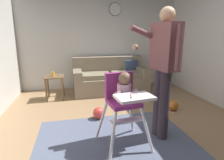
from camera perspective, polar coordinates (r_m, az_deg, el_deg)
name	(u,v)px	position (r m, az deg, el deg)	size (l,w,h in m)	color
ground	(132,139)	(2.72, 6.27, -18.15)	(5.76, 6.92, 0.10)	#9D7A55
wall_far	(101,39)	(4.93, -3.58, 12.80)	(4.96, 0.06, 2.60)	silver
couch	(110,79)	(4.57, -0.50, 0.47)	(1.84, 0.86, 0.86)	gray
high_chair	(123,95)	(2.20, 3.68, -4.95)	(0.68, 0.78, 0.98)	white
adult_standing	(163,68)	(2.43, 16.05, 3.80)	(0.57, 0.50, 1.74)	#372D36
toy_ball	(173,105)	(3.65, 18.89, -7.61)	(0.20, 0.20, 0.20)	orange
toy_ball_second	(99,113)	(3.14, -4.26, -10.43)	(0.20, 0.20, 0.20)	#D13D33
side_table	(55,82)	(4.20, -17.82, -0.71)	(0.40, 0.40, 0.52)	brown
sippy_cup	(53,74)	(4.16, -18.23, 1.81)	(0.07, 0.07, 0.10)	gold
wall_clock	(115,9)	(5.00, 0.97, 21.59)	(0.33, 0.04, 0.33)	white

